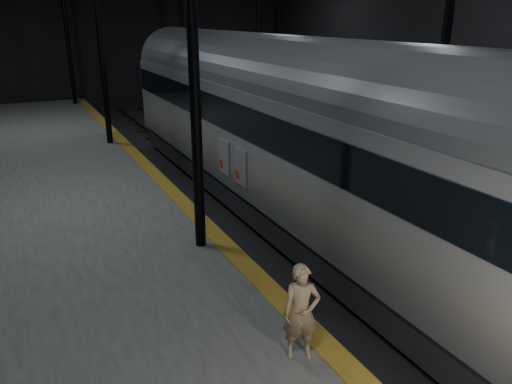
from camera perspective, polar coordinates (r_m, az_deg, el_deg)
ground at (r=17.99m, az=0.79°, el=-1.65°), size 44.00×44.00×0.00m
platform_left at (r=16.11m, az=-23.80°, el=-4.10°), size 9.00×43.80×1.00m
platform_right at (r=22.09m, az=18.45°, el=2.74°), size 9.00×43.80×1.00m
tactile_strip at (r=16.52m, az=-9.30°, el=-0.17°), size 0.50×43.80×0.01m
track at (r=17.97m, az=0.80°, el=-1.45°), size 2.40×43.00×0.24m
train at (r=16.60m, az=1.72°, el=8.25°), size 3.26×21.84×5.84m
woman at (r=8.53m, az=5.20°, el=-13.54°), size 0.73×0.62×1.71m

